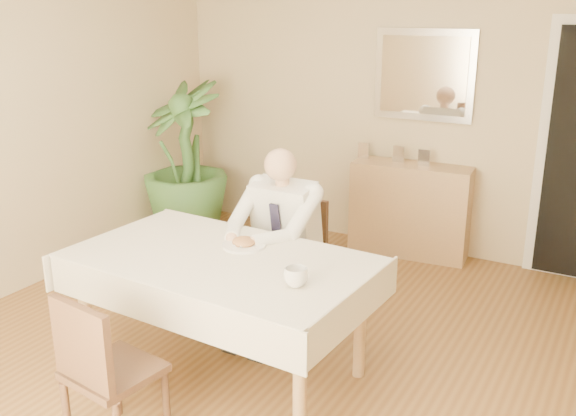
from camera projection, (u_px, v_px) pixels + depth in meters
The scene contains 16 objects.
room at pixel (256, 163), 3.45m from camera, with size 5.00×5.02×2.60m.
mirror at pixel (424, 75), 5.37m from camera, with size 0.86×0.04×0.76m.
dining_table at pixel (220, 270), 3.66m from camera, with size 1.76×1.10×0.75m.
chair_far at pixel (294, 253), 4.45m from camera, with size 0.40×0.40×0.85m.
chair_near at pixel (102, 367), 3.05m from camera, with size 0.44×0.45×0.84m.
seated_man at pixel (273, 235), 4.15m from camera, with size 0.48×0.72×1.24m.
plate at pixel (244, 245), 3.78m from camera, with size 0.26×0.26×0.02m, color white.
food at pixel (244, 242), 3.78m from camera, with size 0.14×0.14×0.06m, color brown.
knife at pixel (244, 247), 3.71m from camera, with size 0.01×0.01×0.13m, color silver.
fork at pixel (233, 245), 3.75m from camera, with size 0.01×0.01×0.13m, color silver.
coffee_mug at pixel (296, 277), 3.24m from camera, with size 0.13×0.13×0.10m, color white.
sideboard at pixel (410, 210), 5.60m from camera, with size 1.01×0.34×0.81m, color #A27F4F.
photo_frame_left at pixel (364, 150), 5.68m from camera, with size 0.10×0.02×0.14m, color silver.
photo_frame_center at pixel (399, 154), 5.54m from camera, with size 0.10×0.02×0.14m, color silver.
photo_frame_right at pixel (424, 158), 5.41m from camera, with size 0.10×0.02×0.14m, color silver.
potted_palm at pixel (184, 160), 5.99m from camera, with size 0.82×0.82×1.46m, color #335C28.
Camera 1 is at (1.80, -2.85, 2.12)m, focal length 40.00 mm.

